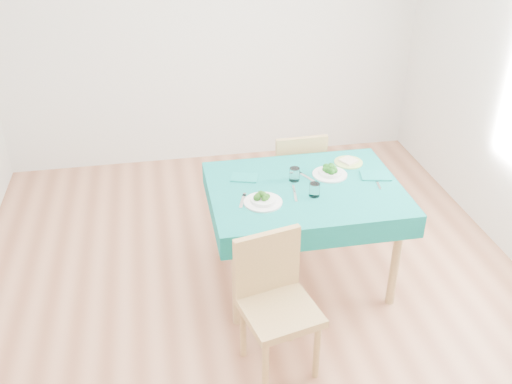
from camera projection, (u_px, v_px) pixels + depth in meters
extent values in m
cube|color=#955A3E|center=(256.00, 298.00, 3.99)|extent=(4.00, 4.50, 0.02)
cube|color=silver|center=(211.00, 24.00, 5.22)|extent=(4.00, 0.02, 2.70)
cube|color=#09635D|center=(303.00, 234.00, 3.99)|extent=(1.28, 0.97, 0.76)
cube|color=#A2804C|center=(280.00, 301.00, 3.20)|extent=(0.49, 0.52, 1.01)
cube|color=#A2804C|center=(294.00, 168.00, 4.59)|extent=(0.41, 0.45, 1.00)
cube|color=silver|center=(243.00, 201.00, 3.64)|extent=(0.07, 0.17, 0.00)
cube|color=silver|center=(295.00, 193.00, 3.73)|extent=(0.05, 0.21, 0.00)
cube|color=silver|center=(306.00, 177.00, 3.92)|extent=(0.09, 0.16, 0.00)
cube|color=silver|center=(377.00, 181.00, 3.86)|extent=(0.05, 0.21, 0.00)
cube|color=#0D6E66|center=(244.00, 178.00, 3.90)|extent=(0.21, 0.17, 0.01)
cube|color=#0D6E66|center=(375.00, 176.00, 3.93)|extent=(0.23, 0.18, 0.01)
cylinder|color=white|center=(294.00, 174.00, 3.86)|extent=(0.07, 0.07, 0.09)
cylinder|color=white|center=(314.00, 190.00, 3.68)|extent=(0.07, 0.07, 0.09)
cylinder|color=#AAC25F|center=(348.00, 162.00, 4.10)|extent=(0.20, 0.20, 0.01)
cube|color=beige|center=(349.00, 161.00, 4.10)|extent=(0.14, 0.14, 0.02)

